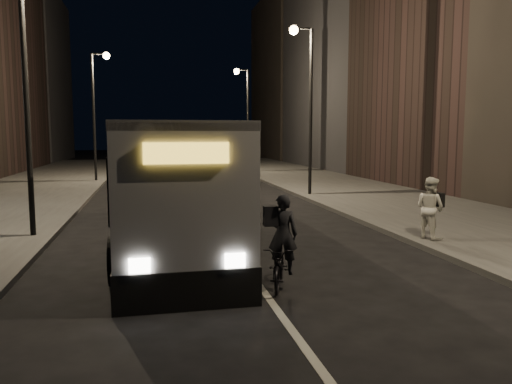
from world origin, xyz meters
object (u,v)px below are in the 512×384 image
city_bus (170,178)px  streetlight_right_mid (306,88)px  pedestrian_woman (430,208)px  car_near (202,176)px  streetlight_right_far (245,106)px  car_far (211,162)px  streetlight_left_far (98,99)px  cyclist_on_bicycle (281,257)px  car_mid (151,167)px  streetlight_left_near (34,55)px

city_bus → streetlight_right_mid: bearing=51.1°
streetlight_right_mid → pedestrian_woman: bearing=-88.6°
city_bus → car_near: (2.40, 14.00, -1.11)m
streetlight_right_far → car_far: size_ratio=1.72×
pedestrian_woman → car_far: 30.66m
streetlight_left_far → cyclist_on_bicycle: (5.73, -23.97, -4.71)m
pedestrian_woman → car_near: size_ratio=0.42×
streetlight_right_mid → streetlight_left_far: 14.62m
car_mid → streetlight_left_near: bearing=74.9°
pedestrian_woman → car_near: pedestrian_woman is taller
streetlight_left_far → car_near: 9.03m
streetlight_right_mid → pedestrian_woman: streetlight_right_mid is taller
city_bus → car_far: city_bus is taller
city_bus → car_near: bearing=79.8°
streetlight_left_far → car_mid: bearing=61.4°
streetlight_right_far → streetlight_left_far: same height
streetlight_left_near → streetlight_right_mid: bearing=36.9°
streetlight_left_far → car_near: (6.13, -4.73, -4.64)m
streetlight_left_near → streetlight_right_far: bearing=66.0°
streetlight_right_far → car_near: (-4.53, -10.73, -4.64)m
streetlight_right_far → streetlight_left_near: same height
cyclist_on_bicycle → car_far: bearing=104.7°
pedestrian_woman → streetlight_left_far: bearing=8.8°
city_bus → cyclist_on_bicycle: 5.72m
streetlight_left_far → car_far: (8.33, 9.65, -4.68)m
streetlight_left_far → city_bus: (3.73, -18.74, -3.53)m
streetlight_right_far → pedestrian_woman: size_ratio=4.60×
car_far → car_mid: bearing=-143.6°
city_bus → pedestrian_woman: city_bus is taller
car_near → car_far: bearing=84.9°
car_near → car_mid: bearing=108.9°
streetlight_right_mid → streetlight_right_far: 16.00m
streetlight_left_near → pedestrian_woman: (10.93, -2.90, -4.32)m
streetlight_right_mid → pedestrian_woman: size_ratio=4.60×
cyclist_on_bicycle → pedestrian_woman: cyclist_on_bicycle is taller
streetlight_left_far → car_near: streetlight_left_far is taller
city_bus → pedestrian_woman: (7.20, -2.16, -0.79)m
streetlight_left_near → car_near: streetlight_left_near is taller
car_far → pedestrian_woman: bearing=-85.1°
car_near → car_mid: car_near is taller
streetlight_left_far → streetlight_right_mid: bearing=-43.2°
streetlight_left_near → car_near: bearing=65.2°
streetlight_right_mid → city_bus: bearing=-128.4°
car_near → car_mid: 11.01m
streetlight_right_mid → city_bus: streetlight_right_mid is taller
streetlight_right_far → pedestrian_woman: (0.27, -26.90, -4.32)m
city_bus → streetlight_right_far: bearing=73.9°
cyclist_on_bicycle → car_far: cyclist_on_bicycle is taller
streetlight_right_far → streetlight_left_near: 26.26m
streetlight_left_near → city_bus: size_ratio=0.65×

